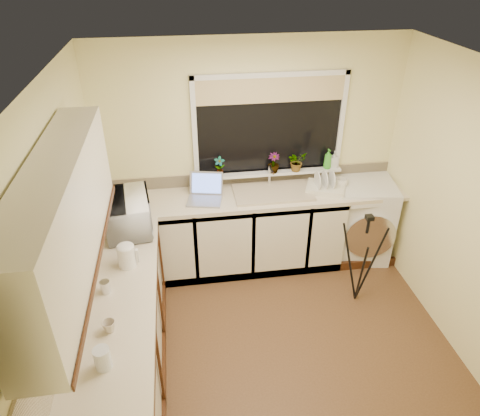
# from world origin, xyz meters

# --- Properties ---
(floor) EXTENTS (3.20, 3.20, 0.00)m
(floor) POSITION_xyz_m (0.00, 0.00, 0.00)
(floor) COLOR brown
(floor) RESTS_ON ground
(ceiling) EXTENTS (3.20, 3.20, 0.00)m
(ceiling) POSITION_xyz_m (0.00, 0.00, 2.45)
(ceiling) COLOR white
(ceiling) RESTS_ON ground
(wall_back) EXTENTS (3.20, 0.00, 3.20)m
(wall_back) POSITION_xyz_m (0.00, 1.50, 1.23)
(wall_back) COLOR #F3EAA2
(wall_back) RESTS_ON ground
(wall_front) EXTENTS (3.20, 0.00, 3.20)m
(wall_front) POSITION_xyz_m (0.00, -1.50, 1.23)
(wall_front) COLOR #F3EAA2
(wall_front) RESTS_ON ground
(wall_left) EXTENTS (0.00, 3.00, 3.00)m
(wall_left) POSITION_xyz_m (-1.60, 0.00, 1.23)
(wall_left) COLOR #F3EAA2
(wall_left) RESTS_ON ground
(wall_right) EXTENTS (0.00, 3.00, 3.00)m
(wall_right) POSITION_xyz_m (1.60, 0.00, 1.23)
(wall_right) COLOR #F3EAA2
(wall_right) RESTS_ON ground
(base_cabinet_back) EXTENTS (2.55, 0.60, 0.86)m
(base_cabinet_back) POSITION_xyz_m (-0.33, 1.20, 0.43)
(base_cabinet_back) COLOR silver
(base_cabinet_back) RESTS_ON floor
(base_cabinet_left) EXTENTS (0.54, 2.40, 0.86)m
(base_cabinet_left) POSITION_xyz_m (-1.30, -0.30, 0.43)
(base_cabinet_left) COLOR silver
(base_cabinet_left) RESTS_ON floor
(worktop_back) EXTENTS (3.20, 0.60, 0.04)m
(worktop_back) POSITION_xyz_m (0.00, 1.20, 0.88)
(worktop_back) COLOR beige
(worktop_back) RESTS_ON base_cabinet_back
(worktop_left) EXTENTS (0.60, 2.40, 0.04)m
(worktop_left) POSITION_xyz_m (-1.30, -0.30, 0.88)
(worktop_left) COLOR beige
(worktop_left) RESTS_ON base_cabinet_left
(upper_cabinet) EXTENTS (0.28, 1.90, 0.70)m
(upper_cabinet) POSITION_xyz_m (-1.44, -0.45, 1.80)
(upper_cabinet) COLOR silver
(upper_cabinet) RESTS_ON wall_left
(splashback_left) EXTENTS (0.02, 2.40, 0.45)m
(splashback_left) POSITION_xyz_m (-1.59, -0.30, 1.12)
(splashback_left) COLOR beige
(splashback_left) RESTS_ON wall_left
(splashback_back) EXTENTS (3.20, 0.02, 0.14)m
(splashback_back) POSITION_xyz_m (0.00, 1.49, 0.97)
(splashback_back) COLOR beige
(splashback_back) RESTS_ON wall_back
(window_glass) EXTENTS (1.50, 0.02, 1.00)m
(window_glass) POSITION_xyz_m (0.20, 1.49, 1.55)
(window_glass) COLOR black
(window_glass) RESTS_ON wall_back
(window_blind) EXTENTS (1.50, 0.02, 0.25)m
(window_blind) POSITION_xyz_m (0.20, 1.46, 1.92)
(window_blind) COLOR tan
(window_blind) RESTS_ON wall_back
(windowsill) EXTENTS (1.60, 0.14, 0.03)m
(windowsill) POSITION_xyz_m (0.20, 1.43, 1.04)
(windowsill) COLOR white
(windowsill) RESTS_ON wall_back
(sink) EXTENTS (0.82, 0.46, 0.03)m
(sink) POSITION_xyz_m (0.20, 1.20, 0.91)
(sink) COLOR tan
(sink) RESTS_ON worktop_back
(faucet) EXTENTS (0.03, 0.03, 0.24)m
(faucet) POSITION_xyz_m (0.20, 1.38, 1.02)
(faucet) COLOR silver
(faucet) RESTS_ON worktop_back
(washing_machine) EXTENTS (0.74, 0.73, 0.93)m
(washing_machine) POSITION_xyz_m (1.24, 1.23, 0.46)
(washing_machine) COLOR silver
(washing_machine) RESTS_ON floor
(laptop) EXTENTS (0.41, 0.41, 0.25)m
(laptop) POSITION_xyz_m (-0.51, 1.21, 0.97)
(laptop) COLOR gray
(laptop) RESTS_ON worktop_back
(kettle) EXTENTS (0.14, 0.14, 0.19)m
(kettle) POSITION_xyz_m (-1.23, 0.19, 0.99)
(kettle) COLOR white
(kettle) RESTS_ON worktop_left
(dish_rack) EXTENTS (0.48, 0.43, 0.06)m
(dish_rack) POSITION_xyz_m (0.77, 1.17, 0.93)
(dish_rack) COLOR beige
(dish_rack) RESTS_ON worktop_back
(tripod) EXTENTS (0.57, 0.57, 1.02)m
(tripod) POSITION_xyz_m (0.95, 0.45, 0.51)
(tripod) COLOR black
(tripod) RESTS_ON floor
(glass_jug) EXTENTS (0.10, 0.10, 0.15)m
(glass_jug) POSITION_xyz_m (-1.31, -0.81, 0.98)
(glass_jug) COLOR silver
(glass_jug) RESTS_ON worktop_left
(steel_jar) EXTENTS (0.07, 0.07, 0.10)m
(steel_jar) POSITION_xyz_m (-1.37, -0.11, 0.95)
(steel_jar) COLOR silver
(steel_jar) RESTS_ON worktop_left
(microwave) EXTENTS (0.46, 0.63, 0.32)m
(microwave) POSITION_xyz_m (-1.25, 0.75, 1.06)
(microwave) COLOR white
(microwave) RESTS_ON worktop_left
(plant_a) EXTENTS (0.12, 0.09, 0.21)m
(plant_a) POSITION_xyz_m (-0.34, 1.40, 1.16)
(plant_a) COLOR #999999
(plant_a) RESTS_ON windowsill
(plant_c) EXTENTS (0.15, 0.15, 0.22)m
(plant_c) POSITION_xyz_m (0.24, 1.40, 1.16)
(plant_c) COLOR #999999
(plant_c) RESTS_ON windowsill
(plant_d) EXTENTS (0.25, 0.23, 0.22)m
(plant_d) POSITION_xyz_m (0.50, 1.41, 1.16)
(plant_d) COLOR #999999
(plant_d) RESTS_ON windowsill
(soap_bottle_green) EXTENTS (0.09, 0.09, 0.22)m
(soap_bottle_green) POSITION_xyz_m (0.85, 1.41, 1.16)
(soap_bottle_green) COLOR green
(soap_bottle_green) RESTS_ON windowsill
(soap_bottle_clear) EXTENTS (0.10, 0.10, 0.18)m
(soap_bottle_clear) POSITION_xyz_m (0.93, 1.43, 1.14)
(soap_bottle_clear) COLOR #999999
(soap_bottle_clear) RESTS_ON windowsill
(cup_back) EXTENTS (0.15, 0.15, 0.10)m
(cup_back) POSITION_xyz_m (0.96, 1.22, 0.95)
(cup_back) COLOR white
(cup_back) RESTS_ON worktop_back
(cup_left) EXTENTS (0.11, 0.11, 0.08)m
(cup_left) POSITION_xyz_m (-1.31, -0.51, 0.94)
(cup_left) COLOR beige
(cup_left) RESTS_ON worktop_left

